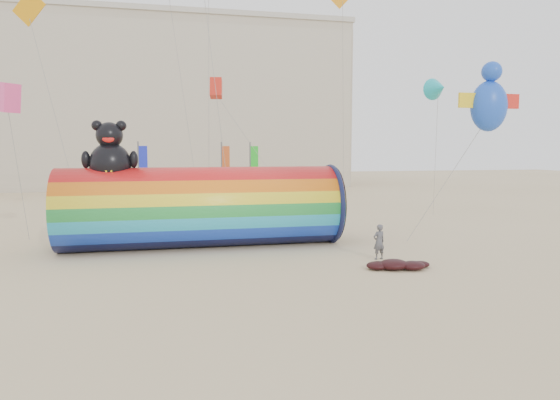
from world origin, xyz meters
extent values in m
plane|color=#CCB58C|center=(0.00, 0.00, 0.00)|extent=(160.00, 160.00, 0.00)
cube|color=#B7AD99|center=(-12.00, 46.00, 10.00)|extent=(60.00, 15.00, 20.00)
cube|color=#28303D|center=(-12.00, 38.44, 10.50)|extent=(59.50, 0.12, 17.00)
cube|color=#B2ADA0|center=(-12.00, 46.00, 20.30)|extent=(60.40, 15.40, 0.60)
cylinder|color=red|center=(-2.79, 3.76, 1.91)|extent=(13.12, 3.83, 3.83)
torus|color=#0F1438|center=(3.63, 3.76, 1.91)|extent=(0.26, 4.01, 4.01)
cylinder|color=black|center=(3.79, 3.76, 1.91)|extent=(0.07, 3.79, 3.79)
ellipsoid|color=black|center=(-6.95, 3.76, 3.99)|extent=(1.87, 1.67, 1.97)
ellipsoid|color=#FBF51A|center=(-6.95, 3.16, 3.88)|extent=(0.96, 0.42, 0.84)
sphere|color=black|center=(-6.95, 3.76, 5.30)|extent=(1.20, 1.20, 1.20)
sphere|color=black|center=(-7.47, 3.76, 5.74)|extent=(0.48, 0.48, 0.48)
sphere|color=black|center=(-6.42, 3.76, 5.74)|extent=(0.48, 0.48, 0.48)
ellipsoid|color=red|center=(-6.95, 3.27, 5.14)|extent=(0.53, 0.19, 0.34)
ellipsoid|color=black|center=(-7.99, 3.65, 4.21)|extent=(0.39, 0.39, 0.79)
ellipsoid|color=black|center=(-5.91, 3.65, 4.21)|extent=(0.39, 0.39, 0.79)
imported|color=#4C4C52|center=(4.29, -0.80, 0.76)|extent=(0.61, 0.47, 1.51)
ellipsoid|color=#36090B|center=(4.11, -2.63, 0.20)|extent=(1.17, 0.99, 0.41)
ellipsoid|color=#36090B|center=(4.81, -2.83, 0.17)|extent=(0.99, 0.84, 0.34)
ellipsoid|color=#36090B|center=(3.51, -2.48, 0.16)|extent=(0.91, 0.77, 0.32)
ellipsoid|color=#36090B|center=(4.41, -2.23, 0.14)|extent=(0.78, 0.66, 0.27)
ellipsoid|color=#36090B|center=(5.31, -2.53, 0.13)|extent=(0.73, 0.62, 0.25)
cylinder|color=#59595E|center=(-6.27, 14.46, 2.60)|extent=(0.10, 0.10, 5.20)
cube|color=#1A26C4|center=(-5.96, 14.46, 2.65)|extent=(0.56, 0.06, 4.50)
cylinder|color=#59595E|center=(-0.57, 15.81, 2.60)|extent=(0.10, 0.10, 5.20)
cube|color=#C34C1B|center=(-0.26, 15.81, 2.65)|extent=(0.56, 0.06, 4.50)
cylinder|color=#59595E|center=(1.48, 15.59, 2.60)|extent=(0.10, 0.10, 5.20)
cube|color=green|center=(1.79, 15.59, 2.65)|extent=(0.56, 0.06, 4.50)
ellipsoid|color=blue|center=(9.49, -0.53, 6.56)|extent=(1.67, 1.30, 2.22)
cube|color=orange|center=(-10.83, 7.04, 11.56)|extent=(1.04, 0.06, 1.45)
cube|color=#F7448E|center=(-11.20, 4.07, 6.93)|extent=(0.79, 0.79, 1.26)
cone|color=#17ACBA|center=(12.14, 8.32, 8.45)|extent=(1.36, 1.36, 1.22)
cube|color=red|center=(-1.37, 11.06, 8.41)|extent=(0.72, 0.72, 1.15)
camera|label=1|loc=(-4.43, -20.22, 4.67)|focal=32.00mm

